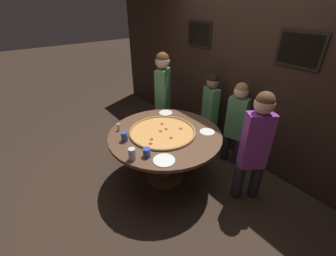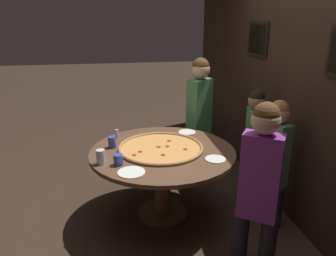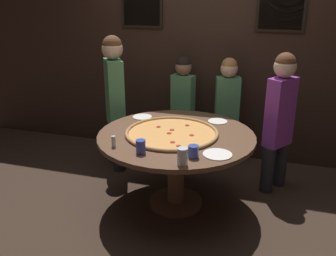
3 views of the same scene
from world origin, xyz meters
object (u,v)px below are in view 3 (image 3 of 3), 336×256
(giant_pizza, at_px, (172,133))
(drink_cup_by_shaker, at_px, (141,147))
(drink_cup_near_left, at_px, (193,152))
(diner_side_right, at_px, (227,106))
(diner_far_left, at_px, (115,96))
(diner_side_left, at_px, (183,103))
(condiment_shaker, at_px, (114,141))
(dining_table, at_px, (176,149))
(white_plate_beside_cup, at_px, (218,121))
(white_plate_near_front, at_px, (142,117))
(white_plate_right_side, at_px, (217,154))
(drink_cup_centre_back, at_px, (182,157))
(diner_centre_back, at_px, (280,115))

(giant_pizza, distance_m, drink_cup_by_shaker, 0.50)
(drink_cup_near_left, xyz_separation_m, diner_side_right, (0.05, 1.49, -0.06))
(diner_far_left, height_order, diner_side_left, diner_far_left)
(condiment_shaker, bearing_deg, dining_table, 45.66)
(white_plate_beside_cup, xyz_separation_m, diner_far_left, (-1.20, 0.17, 0.13))
(drink_cup_by_shaker, xyz_separation_m, diner_side_left, (-0.06, 1.56, -0.08))
(white_plate_near_front, bearing_deg, drink_cup_by_shaker, -70.04)
(drink_cup_by_shaker, height_order, white_plate_beside_cup, drink_cup_by_shaker)
(drink_cup_by_shaker, xyz_separation_m, condiment_shaker, (-0.27, 0.06, -0.01))
(giant_pizza, distance_m, white_plate_beside_cup, 0.58)
(giant_pizza, bearing_deg, white_plate_right_side, -34.34)
(white_plate_near_front, bearing_deg, diner_side_right, 41.01)
(white_plate_near_front, bearing_deg, drink_cup_centre_back, -54.38)
(dining_table, relative_size, diner_centre_back, 1.01)
(white_plate_near_front, bearing_deg, condiment_shaker, -86.90)
(white_plate_near_front, bearing_deg, white_plate_right_side, -37.57)
(white_plate_near_front, bearing_deg, diner_far_left, 148.73)
(diner_far_left, distance_m, diner_side_right, 1.29)
(dining_table, xyz_separation_m, drink_cup_near_left, (0.27, -0.45, 0.20))
(diner_side_left, bearing_deg, diner_side_right, -170.92)
(diner_centre_back, bearing_deg, diner_far_left, -55.84)
(diner_far_left, bearing_deg, white_plate_near_front, -155.90)
(condiment_shaker, height_order, diner_centre_back, diner_centre_back)
(white_plate_right_side, height_order, white_plate_near_front, same)
(drink_cup_centre_back, bearing_deg, drink_cup_near_left, 72.12)
(giant_pizza, bearing_deg, diner_side_left, 99.42)
(white_plate_right_side, relative_size, diner_side_right, 0.19)
(diner_centre_back, bearing_deg, diner_side_right, -91.88)
(white_plate_right_side, height_order, diner_far_left, diner_far_left)
(drink_cup_centre_back, xyz_separation_m, diner_far_left, (-1.11, 1.22, 0.06))
(dining_table, height_order, drink_cup_near_left, drink_cup_near_left)
(diner_side_left, bearing_deg, dining_table, 113.24)
(condiment_shaker, bearing_deg, diner_centre_back, 38.39)
(drink_cup_centre_back, relative_size, diner_side_right, 0.11)
(drink_cup_centre_back, height_order, white_plate_beside_cup, drink_cup_centre_back)
(dining_table, distance_m, white_plate_beside_cup, 0.57)
(giant_pizza, height_order, diner_centre_back, diner_centre_back)
(white_plate_right_side, xyz_separation_m, diner_side_right, (-0.13, 1.39, -0.01))
(white_plate_beside_cup, height_order, diner_side_right, diner_side_right)
(drink_cup_near_left, xyz_separation_m, white_plate_right_side, (0.18, 0.10, -0.05))
(dining_table, relative_size, diner_far_left, 0.95)
(drink_cup_near_left, height_order, drink_cup_by_shaker, drink_cup_by_shaker)
(diner_side_right, bearing_deg, white_plate_beside_cup, 72.61)
(white_plate_right_side, xyz_separation_m, diner_side_left, (-0.66, 1.41, -0.02))
(condiment_shaker, distance_m, diner_centre_back, 1.69)
(drink_cup_near_left, height_order, white_plate_near_front, drink_cup_near_left)
(drink_cup_near_left, height_order, diner_far_left, diner_far_left)
(drink_cup_by_shaker, distance_m, white_plate_near_front, 0.91)
(diner_far_left, xyz_separation_m, diner_side_left, (0.68, 0.45, -0.15))
(white_plate_near_front, xyz_separation_m, diner_far_left, (-0.42, 0.26, 0.13))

